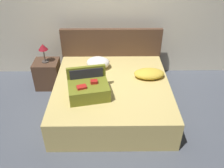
% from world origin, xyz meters
% --- Properties ---
extents(ground_plane, '(12.00, 12.00, 0.00)m').
position_xyz_m(ground_plane, '(0.00, 0.00, 0.00)').
color(ground_plane, '#4C515B').
extents(back_wall, '(8.00, 0.10, 2.60)m').
position_xyz_m(back_wall, '(0.00, 1.65, 1.30)').
color(back_wall, beige).
rests_on(back_wall, ground).
extents(bed, '(1.82, 1.85, 0.48)m').
position_xyz_m(bed, '(0.00, 0.40, 0.24)').
color(bed, tan).
rests_on(bed, ground).
extents(headboard, '(1.85, 0.08, 1.02)m').
position_xyz_m(headboard, '(0.00, 1.37, 0.51)').
color(headboard, '#4C3323').
rests_on(headboard, ground).
extents(hard_case_large, '(0.65, 0.54, 0.39)m').
position_xyz_m(hard_case_large, '(-0.34, 0.11, 0.61)').
color(hard_case_large, olive).
rests_on(hard_case_large, bed).
extents(pillow_near_headboard, '(0.51, 0.32, 0.14)m').
position_xyz_m(pillow_near_headboard, '(0.61, 0.59, 0.56)').
color(pillow_near_headboard, gold).
rests_on(pillow_near_headboard, bed).
extents(pillow_center_head, '(0.41, 0.31, 0.20)m').
position_xyz_m(pillow_center_head, '(-0.23, 0.91, 0.59)').
color(pillow_center_head, white).
rests_on(pillow_center_head, bed).
extents(nightstand, '(0.44, 0.40, 0.52)m').
position_xyz_m(nightstand, '(-1.19, 1.08, 0.26)').
color(nightstand, '#4C3323').
rests_on(nightstand, ground).
extents(table_lamp, '(0.16, 0.16, 0.35)m').
position_xyz_m(table_lamp, '(-1.19, 1.08, 0.79)').
color(table_lamp, '#3F3833').
rests_on(table_lamp, nightstand).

